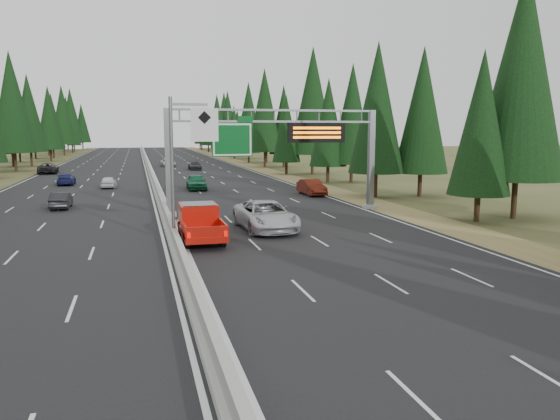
{
  "coord_description": "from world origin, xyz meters",
  "views": [
    {
      "loc": [
        -1.84,
        -5.25,
        6.24
      ],
      "look_at": [
        4.78,
        20.0,
        2.46
      ],
      "focal_mm": 35.0,
      "sensor_mm": 36.0,
      "label": 1
    }
  ],
  "objects": [
    {
      "name": "tree_row_right",
      "position": [
        22.02,
        65.87,
        8.94
      ],
      "size": [
        11.1,
        239.84,
        18.73
      ],
      "color": "black",
      "rests_on": "ground"
    },
    {
      "name": "road",
      "position": [
        0.0,
        80.0,
        0.04
      ],
      "size": [
        32.0,
        260.0,
        0.08
      ],
      "primitive_type": "cube",
      "color": "black",
      "rests_on": "ground"
    },
    {
      "name": "red_pickup",
      "position": [
        1.5,
        25.71,
        1.2
      ],
      "size": [
        2.22,
        6.21,
        2.02
      ],
      "color": "black",
      "rests_on": "road"
    },
    {
      "name": "car_onc_near",
      "position": [
        -7.87,
        41.31,
        0.74
      ],
      "size": [
        1.42,
        4.02,
        1.32
      ],
      "primitive_type": "imported",
      "rotation": [
        0.0,
        0.0,
        3.14
      ],
      "color": "black",
      "rests_on": "road"
    },
    {
      "name": "car_onc_white",
      "position": [
        -4.93,
        57.07,
        0.72
      ],
      "size": [
        1.7,
        3.83,
        1.28
      ],
      "primitive_type": "imported",
      "rotation": [
        0.0,
        0.0,
        3.09
      ],
      "color": "silver",
      "rests_on": "road"
    },
    {
      "name": "sign_gantry",
      "position": [
        8.92,
        34.88,
        5.27
      ],
      "size": [
        16.75,
        0.98,
        7.8
      ],
      "color": "slate",
      "rests_on": "road"
    },
    {
      "name": "shoulder_right",
      "position": [
        17.8,
        80.0,
        0.03
      ],
      "size": [
        3.6,
        260.0,
        0.06
      ],
      "primitive_type": "cube",
      "color": "olive",
      "rests_on": "ground"
    },
    {
      "name": "car_ahead_far",
      "position": [
        6.51,
        148.74,
        0.77
      ],
      "size": [
        1.84,
        4.11,
        1.37
      ],
      "primitive_type": "imported",
      "rotation": [
        0.0,
        0.0,
        -0.05
      ],
      "color": "black",
      "rests_on": "road"
    },
    {
      "name": "median_barrier",
      "position": [
        0.0,
        80.0,
        0.41
      ],
      "size": [
        0.7,
        260.0,
        0.85
      ],
      "color": "#989893",
      "rests_on": "road"
    },
    {
      "name": "hov_sign_pole",
      "position": [
        0.58,
        24.97,
        4.72
      ],
      "size": [
        2.8,
        0.5,
        8.0
      ],
      "color": "slate",
      "rests_on": "road"
    },
    {
      "name": "car_ahead_green",
      "position": [
        4.19,
        52.9,
        0.91
      ],
      "size": [
        2.02,
        4.87,
        1.65
      ],
      "primitive_type": "imported",
      "rotation": [
        0.0,
        0.0,
        -0.02
      ],
      "color": "#145B37",
      "rests_on": "road"
    },
    {
      "name": "car_onc_blue",
      "position": [
        -9.84,
        62.02,
        0.74
      ],
      "size": [
        1.98,
        4.61,
        1.32
      ],
      "primitive_type": "imported",
      "rotation": [
        0.0,
        0.0,
        3.17
      ],
      "color": "#161A4E",
      "rests_on": "road"
    },
    {
      "name": "car_ahead_dkgrey",
      "position": [
        7.13,
        83.15,
        0.74
      ],
      "size": [
        1.94,
        4.6,
        1.33
      ],
      "primitive_type": "imported",
      "rotation": [
        0.0,
        0.0,
        0.02
      ],
      "color": "black",
      "rests_on": "road"
    },
    {
      "name": "car_ahead_white",
      "position": [
        3.44,
        92.87,
        0.76
      ],
      "size": [
        2.61,
        5.08,
        1.37
      ],
      "primitive_type": "imported",
      "rotation": [
        0.0,
        0.0,
        0.07
      ],
      "color": "#BBBBBB",
      "rests_on": "road"
    },
    {
      "name": "shoulder_left",
      "position": [
        -17.8,
        80.0,
        0.03
      ],
      "size": [
        3.6,
        260.0,
        0.06
      ],
      "primitive_type": "cube",
      "color": "#3B411E",
      "rests_on": "ground"
    },
    {
      "name": "car_ahead_dkred",
      "position": [
        14.5,
        45.0,
        0.84
      ],
      "size": [
        1.82,
        4.7,
        1.53
      ],
      "primitive_type": "imported",
      "rotation": [
        0.0,
        0.0,
        0.04
      ],
      "color": "#621B0E",
      "rests_on": "road"
    },
    {
      "name": "silver_minivan",
      "position": [
        5.86,
        27.67,
        0.99
      ],
      "size": [
        3.33,
        6.7,
        1.82
      ],
      "primitive_type": "imported",
      "rotation": [
        0.0,
        0.0,
        0.05
      ],
      "color": "silver",
      "rests_on": "road"
    },
    {
      "name": "car_onc_far",
      "position": [
        -14.5,
        80.82,
        0.86
      ],
      "size": [
        2.92,
        5.78,
        1.57
      ],
      "primitive_type": "imported",
      "rotation": [
        0.0,
        0.0,
        3.2
      ],
      "color": "black",
      "rests_on": "road"
    }
  ]
}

